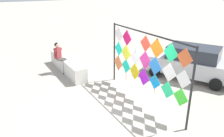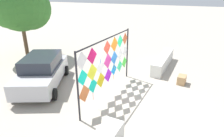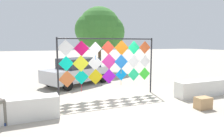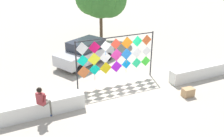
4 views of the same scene
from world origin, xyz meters
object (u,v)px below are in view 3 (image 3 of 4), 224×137
object	(u,v)px
tree_broadleaf	(100,30)
kite_display_rack	(108,60)
cardboard_box_large	(203,103)
parked_car	(78,71)

from	to	relation	value
tree_broadleaf	kite_display_rack	bearing A→B (deg)	-106.99
kite_display_rack	tree_broadleaf	size ratio (longest dim) A/B	0.84
kite_display_rack	cardboard_box_large	distance (m)	4.19
kite_display_rack	parked_car	bearing A→B (deg)	100.54
parked_car	tree_broadleaf	xyz separation A→B (m)	(2.92, 4.28, 2.73)
kite_display_rack	cardboard_box_large	world-z (taller)	kite_display_rack
kite_display_rack	parked_car	xyz separation A→B (m)	(-0.61, 3.29, -0.87)
cardboard_box_large	kite_display_rack	bearing A→B (deg)	132.15
parked_car	tree_broadleaf	distance (m)	5.85
cardboard_box_large	tree_broadleaf	distance (m)	10.99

